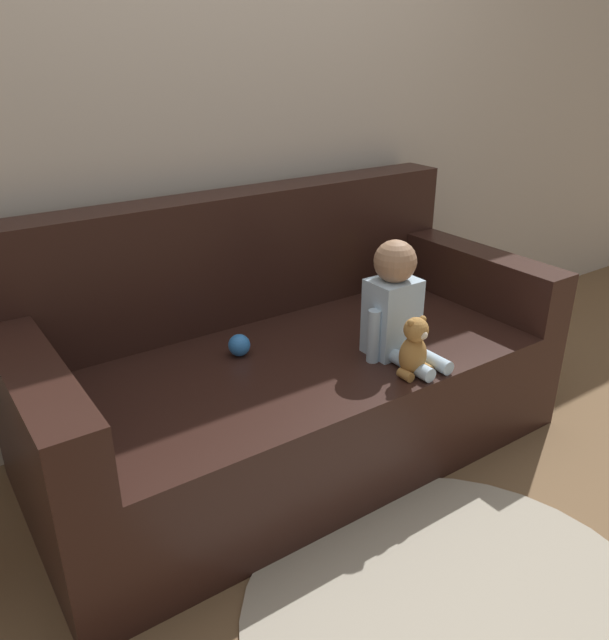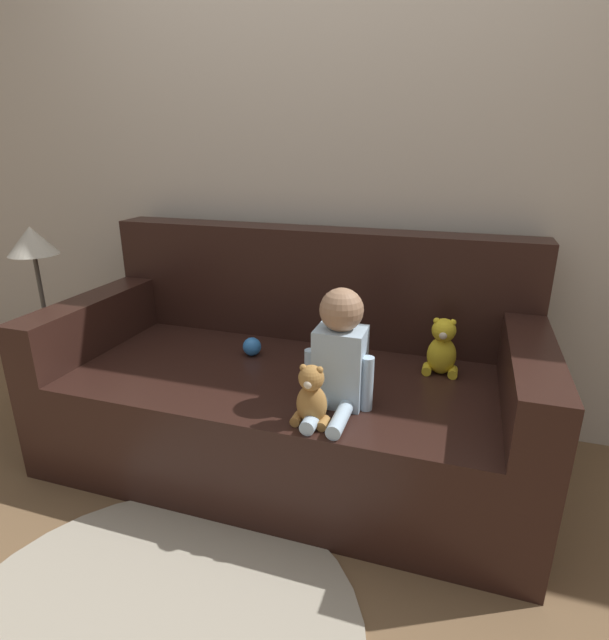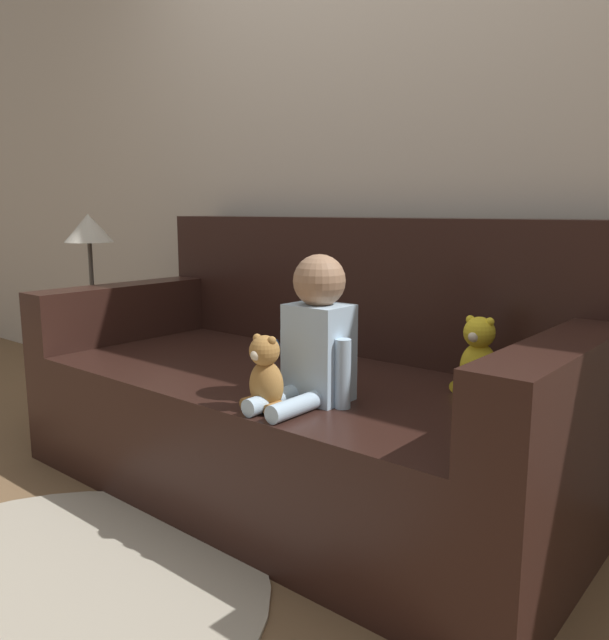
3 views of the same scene
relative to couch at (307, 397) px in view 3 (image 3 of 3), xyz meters
name	(u,v)px [view 3 (image 3 of 3)]	position (x,y,z in m)	size (l,w,h in m)	color
ground_plane	(295,487)	(0.00, -0.07, -0.32)	(12.00, 12.00, 0.00)	brown
wall_back	(388,129)	(0.00, 0.50, 0.98)	(8.00, 0.05, 2.60)	beige
couch	(307,397)	(0.00, 0.00, 0.00)	(1.99, 0.96, 0.96)	black
person_baby	(316,337)	(0.28, -0.30, 0.30)	(0.25, 0.33, 0.43)	silver
teddy_bear_brown	(265,375)	(0.23, -0.45, 0.21)	(0.13, 0.10, 0.21)	#AD7A3D
plush_toy_side	(479,357)	(0.61, 0.08, 0.22)	(0.14, 0.11, 0.24)	yellow
toy_ball	(269,347)	(-0.19, 0.01, 0.15)	(0.08, 0.08, 0.08)	#337FDB
floor_rug	(26,602)	(-0.08, -1.02, -0.32)	(1.24, 1.24, 0.01)	#B2A893
side_table	(91,266)	(-1.22, -0.10, 0.41)	(0.32, 0.32, 0.97)	#93704C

